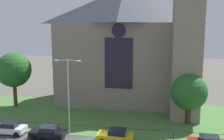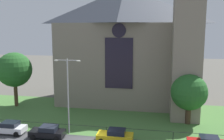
# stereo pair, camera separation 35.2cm
# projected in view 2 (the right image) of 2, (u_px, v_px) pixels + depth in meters

# --- Properties ---
(ground) EXTENTS (160.00, 160.00, 0.00)m
(ground) POSITION_uv_depth(u_px,v_px,m) (113.00, 115.00, 39.11)
(ground) COLOR #56544C
(grass_verge) EXTENTS (120.00, 20.00, 0.01)m
(grass_verge) POSITION_uv_depth(u_px,v_px,m) (111.00, 120.00, 37.17)
(grass_verge) COLOR #477538
(grass_verge) RESTS_ON ground
(church_building) EXTENTS (23.20, 16.20, 26.00)m
(church_building) POSITION_uv_depth(u_px,v_px,m) (128.00, 45.00, 44.90)
(church_building) COLOR gray
(church_building) RESTS_ON ground
(iron_railing) EXTENTS (32.30, 0.07, 1.13)m
(iron_railing) POSITION_uv_depth(u_px,v_px,m) (106.00, 128.00, 31.59)
(iron_railing) COLOR black
(iron_railing) RESTS_ON ground
(tree_right_near) EXTENTS (4.97, 4.97, 7.01)m
(tree_right_near) POSITION_uv_depth(u_px,v_px,m) (189.00, 92.00, 35.04)
(tree_right_near) COLOR #423021
(tree_right_near) RESTS_ON ground
(tree_left_far) EXTENTS (5.82, 5.82, 9.19)m
(tree_left_far) POSITION_uv_depth(u_px,v_px,m) (14.00, 70.00, 43.03)
(tree_left_far) COLOR #4C3823
(tree_left_far) RESTS_ON ground
(streetlamp_near) EXTENTS (3.37, 0.26, 9.51)m
(streetlamp_near) POSITION_uv_depth(u_px,v_px,m) (68.00, 88.00, 31.54)
(streetlamp_near) COLOR #B2B2B7
(streetlamp_near) RESTS_ON ground
(parked_car_white) EXTENTS (4.24, 2.09, 1.51)m
(parked_car_white) POSITION_uv_depth(u_px,v_px,m) (9.00, 128.00, 32.38)
(parked_car_white) COLOR silver
(parked_car_white) RESTS_ON ground
(parked_car_black) EXTENTS (4.24, 2.09, 1.51)m
(parked_car_black) POSITION_uv_depth(u_px,v_px,m) (48.00, 132.00, 30.99)
(parked_car_black) COLOR black
(parked_car_black) RESTS_ON ground
(parked_car_yellow) EXTENTS (4.20, 2.03, 1.51)m
(parked_car_yellow) POSITION_uv_depth(u_px,v_px,m) (115.00, 136.00, 29.96)
(parked_car_yellow) COLOR gold
(parked_car_yellow) RESTS_ON ground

